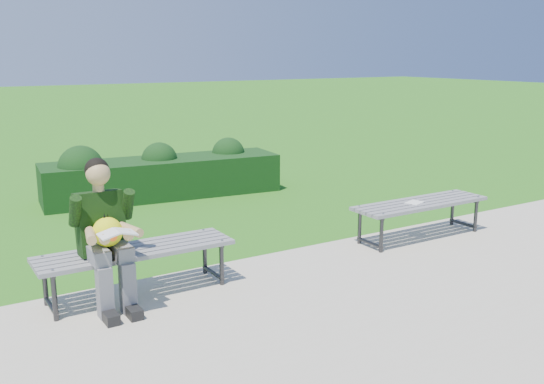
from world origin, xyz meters
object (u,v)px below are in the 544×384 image
Objects in this scene: bench_right at (420,206)px; seated_boy at (105,230)px; hedge at (159,174)px; paper_sheet at (415,202)px; bench_left at (136,254)px.

seated_boy reaches higher than bench_right.
hedge reaches higher than bench_right.
bench_right is at bearing 0.00° from paper_sheet.
seated_boy reaches higher than hedge.
hedge is at bearing 114.94° from paper_sheet.
bench_left is at bearing 179.03° from paper_sheet.
paper_sheet is (-0.10, -0.00, 0.06)m from bench_right.
seated_boy reaches higher than bench_left.
hedge is at bearing 62.91° from seated_boy.
bench_left is (-1.67, -3.75, 0.05)m from hedge.
hedge is 4.10m from bench_left.
paper_sheet is at bearing 0.60° from seated_boy.
seated_boy is at bearing -179.40° from paper_sheet.
bench_right is 0.12m from paper_sheet.
bench_right is at bearing -0.94° from bench_left.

